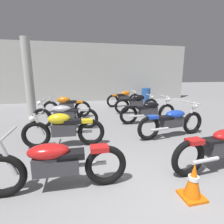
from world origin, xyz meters
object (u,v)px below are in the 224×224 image
at_px(motorcycle_left_row_2, 65,115).
at_px(support_pillar, 29,78).
at_px(motorcycle_left_row_3, 66,106).
at_px(motorcycle_right_row_2, 149,111).
at_px(motorcycle_right_row_4, 124,98).
at_px(oil_drum, 146,95).
at_px(motorcycle_left_row_0, 56,163).
at_px(motorcycle_right_row_3, 137,103).
at_px(motorcycle_right_row_1, 172,121).
at_px(motorcycle_right_row_0, 222,146).
at_px(motorcycle_left_row_1, 64,129).
at_px(traffic_cone, 193,182).

bearing_deg(motorcycle_left_row_2, support_pillar, 123.11).
bearing_deg(motorcycle_left_row_3, motorcycle_right_row_2, -27.83).
height_order(motorcycle_right_row_4, oil_drum, motorcycle_right_row_4).
relative_size(motorcycle_left_row_0, motorcycle_right_row_2, 1.00).
relative_size(motorcycle_left_row_3, motorcycle_right_row_2, 0.90).
xyz_separation_m(support_pillar, motorcycle_right_row_3, (4.53, -0.69, -1.14)).
bearing_deg(motorcycle_right_row_1, support_pillar, 140.14).
relative_size(motorcycle_left_row_0, motorcycle_right_row_3, 1.10).
height_order(support_pillar, motorcycle_right_row_3, support_pillar).
bearing_deg(oil_drum, motorcycle_right_row_0, -103.68).
height_order(motorcycle_left_row_1, motorcycle_right_row_4, same).
bearing_deg(oil_drum, motorcycle_right_row_2, -112.37).
bearing_deg(traffic_cone, motorcycle_right_row_0, 29.46).
bearing_deg(motorcycle_left_row_0, motorcycle_left_row_3, 89.76).
distance_m(motorcycle_left_row_0, traffic_cone, 2.02).
relative_size(motorcycle_left_row_0, motorcycle_right_row_4, 1.11).
xyz_separation_m(motorcycle_left_row_0, motorcycle_right_row_1, (3.00, 1.74, 0.00)).
xyz_separation_m(motorcycle_left_row_1, motorcycle_right_row_4, (2.97, 4.87, 0.00)).
relative_size(motorcycle_left_row_2, motorcycle_left_row_3, 1.09).
height_order(motorcycle_left_row_2, motorcycle_right_row_0, same).
height_order(motorcycle_left_row_2, motorcycle_right_row_3, motorcycle_left_row_2).
bearing_deg(motorcycle_right_row_4, motorcycle_right_row_1, -90.13).
distance_m(motorcycle_left_row_0, motorcycle_right_row_2, 4.38).
bearing_deg(motorcycle_right_row_2, motorcycle_left_row_3, 152.17).
height_order(motorcycle_left_row_1, motorcycle_right_row_1, motorcycle_right_row_1).
relative_size(motorcycle_left_row_2, oil_drum, 2.51).
distance_m(motorcycle_left_row_3, traffic_cone, 5.72).
relative_size(motorcycle_left_row_3, motorcycle_right_row_1, 0.90).
relative_size(motorcycle_right_row_1, motorcycle_right_row_4, 1.10).
distance_m(motorcycle_left_row_2, motorcycle_right_row_3, 3.44).
bearing_deg(motorcycle_left_row_3, traffic_cone, -70.55).
xyz_separation_m(support_pillar, traffic_cone, (3.37, -6.07, -1.34)).
bearing_deg(motorcycle_left_row_3, oil_drum, 32.98).
height_order(support_pillar, motorcycle_left_row_3, support_pillar).
bearing_deg(motorcycle_right_row_2, motorcycle_right_row_4, 89.03).
relative_size(motorcycle_left_row_3, traffic_cone, 3.62).
xyz_separation_m(oil_drum, traffic_cone, (-2.98, -8.55, -0.17)).
bearing_deg(motorcycle_right_row_0, oil_drum, 76.32).
distance_m(motorcycle_right_row_0, motorcycle_right_row_3, 4.79).
xyz_separation_m(motorcycle_left_row_1, motorcycle_right_row_2, (2.91, 1.55, -0.01)).
bearing_deg(motorcycle_left_row_0, traffic_cone, -17.51).
xyz_separation_m(motorcycle_left_row_0, motorcycle_right_row_2, (2.96, 3.23, 0.00)).
relative_size(motorcycle_left_row_1, motorcycle_left_row_2, 0.92).
distance_m(motorcycle_left_row_2, motorcycle_left_row_3, 1.56).
height_order(motorcycle_left_row_2, motorcycle_right_row_4, motorcycle_left_row_2).
height_order(motorcycle_left_row_3, motorcycle_right_row_3, same).
height_order(motorcycle_left_row_1, motorcycle_right_row_0, motorcycle_right_row_0).
relative_size(motorcycle_left_row_2, traffic_cone, 3.96).
xyz_separation_m(motorcycle_left_row_2, motorcycle_left_row_3, (0.01, 1.56, 0.01)).
relative_size(motorcycle_left_row_3, oil_drum, 2.30).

